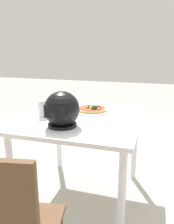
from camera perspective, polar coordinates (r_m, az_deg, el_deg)
name	(u,v)px	position (r m, az deg, el deg)	size (l,w,h in m)	color
ground_plane	(82,195)	(2.12, -1.23, -20.14)	(14.00, 14.00, 0.00)	#B2ADA3
dining_table	(82,128)	(1.82, -1.34, -4.05)	(0.91, 0.95, 0.71)	white
pizza_plate	(92,111)	(1.96, 1.24, 0.30)	(0.32, 0.32, 0.01)	white
pizza	(92,109)	(1.95, 1.32, 0.80)	(0.25, 0.25, 0.06)	tan
motorcycle_helmet	(62,110)	(1.57, -6.35, 0.54)	(0.25, 0.25, 0.25)	black
drinking_glass	(43,109)	(1.83, -11.08, 0.79)	(0.07, 0.07, 0.13)	silver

